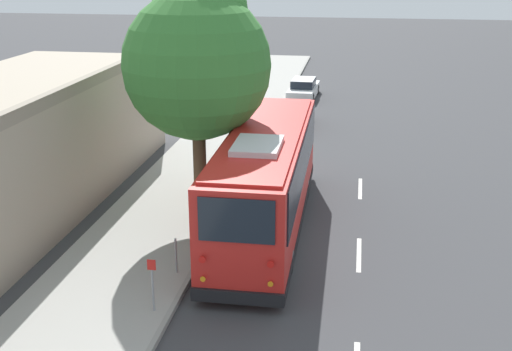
% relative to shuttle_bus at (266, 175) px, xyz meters
% --- Properties ---
extents(ground_plane, '(160.00, 160.00, 0.00)m').
position_rel_shuttle_bus_xyz_m(ground_plane, '(-1.49, -0.40, -1.91)').
color(ground_plane, '#3D3D3F').
extents(sidewalk_slab, '(80.00, 4.07, 0.15)m').
position_rel_shuttle_bus_xyz_m(sidewalk_slab, '(-1.49, 3.71, -1.84)').
color(sidewalk_slab, '#A3A099').
rests_on(sidewalk_slab, ground).
extents(curb_strip, '(80.00, 0.14, 0.15)m').
position_rel_shuttle_bus_xyz_m(curb_strip, '(-1.49, 1.61, -1.84)').
color(curb_strip, gray).
rests_on(curb_strip, ground).
extents(shuttle_bus, '(11.09, 2.75, 3.56)m').
position_rel_shuttle_bus_xyz_m(shuttle_bus, '(0.00, 0.00, 0.00)').
color(shuttle_bus, red).
rests_on(shuttle_bus, ground).
extents(parked_sedan_maroon, '(4.61, 2.00, 1.31)m').
position_rel_shuttle_bus_xyz_m(parked_sedan_maroon, '(13.59, 0.66, -1.30)').
color(parked_sedan_maroon, maroon).
rests_on(parked_sedan_maroon, ground).
extents(parked_sedan_white, '(4.74, 1.81, 1.26)m').
position_rel_shuttle_bus_xyz_m(parked_sedan_white, '(21.16, 0.63, -1.33)').
color(parked_sedan_white, silver).
rests_on(parked_sedan_white, ground).
extents(street_tree, '(4.94, 4.94, 8.38)m').
position_rel_shuttle_bus_xyz_m(street_tree, '(0.96, 2.44, 3.73)').
color(street_tree, brown).
rests_on(street_tree, sidewalk_slab).
extents(sign_post_near, '(0.06, 0.22, 1.44)m').
position_rel_shuttle_bus_xyz_m(sign_post_near, '(-5.93, 2.02, -1.02)').
color(sign_post_near, gray).
rests_on(sign_post_near, sidewalk_slab).
extents(sign_post_far, '(0.06, 0.06, 1.05)m').
position_rel_shuttle_bus_xyz_m(sign_post_far, '(-3.81, 2.02, -1.24)').
color(sign_post_far, gray).
rests_on(sign_post_far, sidewalk_slab).
extents(fire_hydrant, '(0.22, 0.22, 0.81)m').
position_rel_shuttle_bus_xyz_m(fire_hydrant, '(7.20, 2.20, -1.36)').
color(fire_hydrant, red).
rests_on(fire_hydrant, sidewalk_slab).
extents(lane_stripe_mid, '(2.40, 0.14, 0.01)m').
position_rel_shuttle_bus_xyz_m(lane_stripe_mid, '(-1.51, -3.13, -1.91)').
color(lane_stripe_mid, silver).
rests_on(lane_stripe_mid, ground).
extents(lane_stripe_ahead, '(2.40, 0.14, 0.01)m').
position_rel_shuttle_bus_xyz_m(lane_stripe_ahead, '(4.49, -3.13, -1.91)').
color(lane_stripe_ahead, silver).
rests_on(lane_stripe_ahead, ground).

